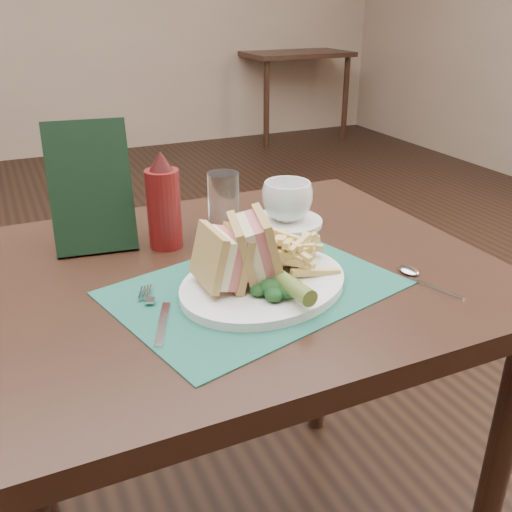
# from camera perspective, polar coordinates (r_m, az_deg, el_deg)

# --- Properties ---
(floor) EXTENTS (7.00, 7.00, 0.00)m
(floor) POSITION_cam_1_polar(r_m,az_deg,el_deg) (1.83, -8.09, -16.12)
(floor) COLOR black
(floor) RESTS_ON ground
(wall_back) EXTENTS (6.00, 0.00, 6.00)m
(wall_back) POSITION_cam_1_polar(r_m,az_deg,el_deg) (5.01, -20.24, 9.34)
(wall_back) COLOR tan
(wall_back) RESTS_ON ground
(table_main) EXTENTS (0.90, 0.75, 0.75)m
(table_main) POSITION_cam_1_polar(r_m,az_deg,el_deg) (1.23, -1.90, -16.90)
(table_main) COLOR black
(table_main) RESTS_ON ground
(table_bg_right) EXTENTS (0.90, 0.75, 0.75)m
(table_bg_right) POSITION_cam_1_polar(r_m,az_deg,el_deg) (5.39, 3.43, 15.85)
(table_bg_right) COLOR black
(table_bg_right) RESTS_ON ground
(placemat) EXTENTS (0.51, 0.42, 0.00)m
(placemat) POSITION_cam_1_polar(r_m,az_deg,el_deg) (0.94, -0.15, -3.24)
(placemat) COLOR #1C5949
(placemat) RESTS_ON table_main
(plate) EXTENTS (0.37, 0.34, 0.01)m
(plate) POSITION_cam_1_polar(r_m,az_deg,el_deg) (0.93, 0.77, -2.79)
(plate) COLOR white
(plate) RESTS_ON placemat
(sandwich_half_a) EXTENTS (0.08, 0.10, 0.10)m
(sandwich_half_a) POSITION_cam_1_polar(r_m,az_deg,el_deg) (0.88, -4.73, -0.39)
(sandwich_half_a) COLOR tan
(sandwich_half_a) RESTS_ON plate
(sandwich_half_b) EXTENTS (0.10, 0.13, 0.11)m
(sandwich_half_b) POSITION_cam_1_polar(r_m,az_deg,el_deg) (0.91, -1.33, 0.79)
(sandwich_half_b) COLOR tan
(sandwich_half_b) RESTS_ON plate
(kale_garnish) EXTENTS (0.11, 0.08, 0.03)m
(kale_garnish) POSITION_cam_1_polar(r_m,az_deg,el_deg) (0.88, 2.37, -3.14)
(kale_garnish) COLOR #123316
(kale_garnish) RESTS_ON plate
(pickle_spear) EXTENTS (0.04, 0.12, 0.03)m
(pickle_spear) POSITION_cam_1_polar(r_m,az_deg,el_deg) (0.87, 3.20, -2.77)
(pickle_spear) COLOR #526C29
(pickle_spear) RESTS_ON plate
(fries_pile) EXTENTS (0.18, 0.20, 0.06)m
(fries_pile) POSITION_cam_1_polar(r_m,az_deg,el_deg) (0.96, 3.59, 0.47)
(fries_pile) COLOR #D9BE6C
(fries_pile) RESTS_ON plate
(fork) EXTENTS (0.10, 0.17, 0.01)m
(fork) POSITION_cam_1_polar(r_m,az_deg,el_deg) (0.87, -9.90, -5.50)
(fork) COLOR silver
(fork) RESTS_ON placemat
(spoon) EXTENTS (0.08, 0.15, 0.01)m
(spoon) POSITION_cam_1_polar(r_m,az_deg,el_deg) (1.00, 16.60, -2.34)
(spoon) COLOR silver
(spoon) RESTS_ON table_main
(saucer) EXTENTS (0.20, 0.20, 0.01)m
(saucer) POSITION_cam_1_polar(r_m,az_deg,el_deg) (1.20, 3.08, 3.44)
(saucer) COLOR white
(saucer) RESTS_ON table_main
(coffee_cup) EXTENTS (0.15, 0.15, 0.08)m
(coffee_cup) POSITION_cam_1_polar(r_m,az_deg,el_deg) (1.19, 3.13, 5.52)
(coffee_cup) COLOR white
(coffee_cup) RESTS_ON saucer
(drinking_glass) EXTENTS (0.08, 0.08, 0.13)m
(drinking_glass) POSITION_cam_1_polar(r_m,az_deg,el_deg) (1.12, -3.25, 5.10)
(drinking_glass) COLOR white
(drinking_glass) RESTS_ON table_main
(ketchup_bottle) EXTENTS (0.07, 0.07, 0.19)m
(ketchup_bottle) POSITION_cam_1_polar(r_m,az_deg,el_deg) (1.08, -9.25, 5.55)
(ketchup_bottle) COLOR #5F1010
(ketchup_bottle) RESTS_ON table_main
(check_presenter) EXTENTS (0.16, 0.11, 0.24)m
(check_presenter) POSITION_cam_1_polar(r_m,az_deg,el_deg) (1.10, -16.20, 6.61)
(check_presenter) COLOR black
(check_presenter) RESTS_ON table_main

